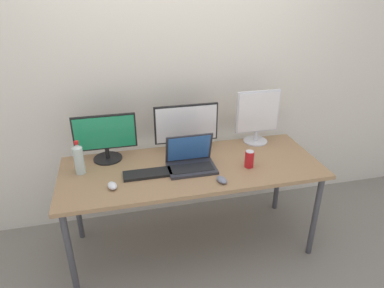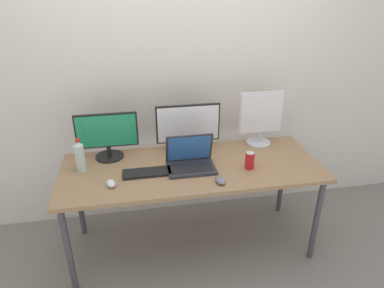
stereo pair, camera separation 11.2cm
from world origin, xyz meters
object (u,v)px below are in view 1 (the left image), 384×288
monitor_left (105,137)px  soda_can_near_keyboard (249,159)px  monitor_right (258,116)px  mouse_by_keyboard (112,186)px  laptop_silver (191,160)px  water_bottle (79,159)px  keyboard_main (153,173)px  mouse_by_laptop (222,180)px  work_desk (192,173)px  monitor_center (186,127)px

monitor_left → soda_can_near_keyboard: (1.00, -0.36, -0.12)m
monitor_right → mouse_by_keyboard: 1.29m
laptop_silver → water_bottle: 0.78m
keyboard_main → mouse_by_laptop: bearing=-25.1°
monitor_left → work_desk: bearing=-23.0°
mouse_by_keyboard → monitor_right: bearing=5.5°
monitor_right → laptop_silver: bearing=-155.0°
keyboard_main → soda_can_near_keyboard: soda_can_near_keyboard is taller
work_desk → laptop_silver: size_ratio=5.53×
mouse_by_laptop → keyboard_main: bearing=141.3°
work_desk → laptop_silver: laptop_silver is taller
soda_can_near_keyboard → water_bottle: bearing=170.9°
laptop_silver → monitor_left: bearing=155.5°
monitor_center → keyboard_main: size_ratio=1.22×
monitor_center → water_bottle: 0.83m
monitor_left → monitor_right: monitor_right is taller
monitor_left → water_bottle: size_ratio=1.84×
work_desk → water_bottle: water_bottle is taller
keyboard_main → work_desk: bearing=10.0°
work_desk → laptop_silver: (-0.01, -0.01, 0.12)m
monitor_center → monitor_right: (0.60, 0.01, 0.03)m
mouse_by_laptop → monitor_right: bearing=35.3°
soda_can_near_keyboard → work_desk: bearing=165.5°
keyboard_main → soda_can_near_keyboard: 0.70m
work_desk → mouse_by_keyboard: 0.60m
laptop_silver → mouse_by_keyboard: bearing=-164.8°
monitor_center → water_bottle: size_ratio=2.01×
monitor_center → work_desk: bearing=-94.1°
laptop_silver → soda_can_near_keyboard: laptop_silver is taller
monitor_right → soda_can_near_keyboard: monitor_right is taller
monitor_left → soda_can_near_keyboard: monitor_left is taller
monitor_center → mouse_by_laptop: bearing=-76.6°
keyboard_main → mouse_by_keyboard: 0.30m
mouse_by_keyboard → water_bottle: (-0.21, 0.25, 0.09)m
work_desk → monitor_right: 0.74m
keyboard_main → soda_can_near_keyboard: (0.70, -0.05, 0.05)m
mouse_by_laptop → water_bottle: bearing=146.2°
work_desk → mouse_by_laptop: (0.14, -0.26, 0.08)m
monitor_center → laptop_silver: monitor_center is taller
monitor_right → mouse_by_keyboard: (-1.19, -0.45, -0.21)m
work_desk → water_bottle: (-0.79, 0.09, 0.17)m
laptop_silver → soda_can_near_keyboard: 0.42m
mouse_by_laptop → water_bottle: size_ratio=0.39×
water_bottle → work_desk: bearing=-6.3°
monitor_right → water_bottle: size_ratio=1.78×
monitor_right → water_bottle: monitor_right is taller
water_bottle → monitor_left: bearing=41.5°
monitor_right → mouse_by_keyboard: bearing=-159.5°
laptop_silver → soda_can_near_keyboard: size_ratio=2.71×
monitor_center → monitor_left: bearing=-178.6°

